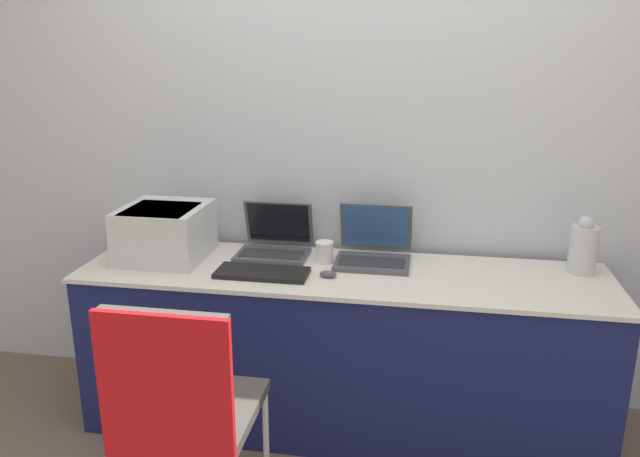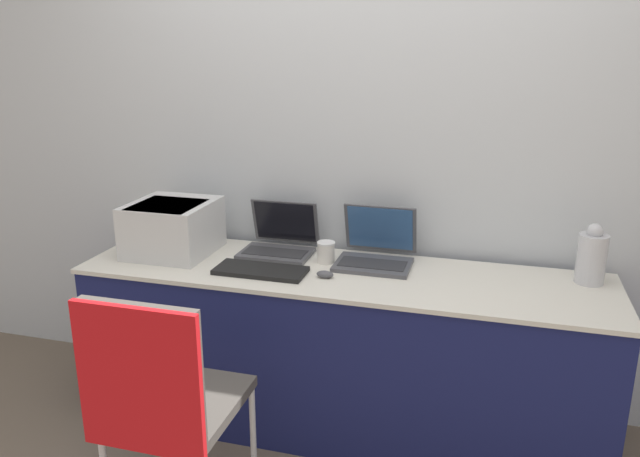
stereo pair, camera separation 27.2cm
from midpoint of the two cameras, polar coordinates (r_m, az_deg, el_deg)
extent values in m
cube|color=silver|center=(2.95, 0.51, 8.52)|extent=(8.00, 0.05, 2.60)
cube|color=#191E51|center=(2.89, -0.77, -11.18)|extent=(2.29, 0.58, 0.74)
cube|color=silver|center=(2.73, -0.80, -4.14)|extent=(2.31, 0.60, 0.02)
cube|color=silver|center=(2.98, -16.52, -0.36)|extent=(0.37, 0.39, 0.24)
cube|color=#51565B|center=(2.92, -17.01, 1.29)|extent=(0.29, 0.29, 0.04)
cube|color=#4C4C51|center=(2.92, -7.06, -2.47)|extent=(0.33, 0.22, 0.02)
cube|color=#2D2D30|center=(2.91, -7.13, -2.34)|extent=(0.29, 0.12, 0.00)
cube|color=#4C4C51|center=(3.02, -6.36, 0.49)|extent=(0.33, 0.06, 0.22)
cube|color=black|center=(3.01, -6.40, 0.48)|extent=(0.30, 0.05, 0.19)
cube|color=#4C4C51|center=(2.80, 2.03, -3.22)|extent=(0.33, 0.24, 0.02)
cube|color=#2D2D30|center=(2.78, 1.99, -3.10)|extent=(0.29, 0.13, 0.00)
cube|color=#4C4C51|center=(2.91, 2.49, 0.13)|extent=(0.33, 0.08, 0.23)
cube|color=#2D5184|center=(2.91, 2.47, 0.13)|extent=(0.30, 0.07, 0.21)
cube|color=black|center=(2.71, -8.20, -4.08)|extent=(0.40, 0.17, 0.02)
cylinder|color=white|center=(2.82, -2.34, -2.29)|extent=(0.08, 0.08, 0.09)
cylinder|color=white|center=(2.80, -2.35, -1.35)|extent=(0.08, 0.08, 0.01)
ellipsoid|color=#4C4C51|center=(2.65, -2.20, -4.24)|extent=(0.07, 0.04, 0.03)
cylinder|color=silver|center=(2.86, 20.45, -1.88)|extent=(0.12, 0.12, 0.21)
sphere|color=silver|center=(2.82, 20.70, 0.41)|extent=(0.07, 0.07, 0.07)
cube|color=#4C4742|center=(2.35, -14.58, -16.01)|extent=(0.41, 0.46, 0.04)
cube|color=#4C4742|center=(2.06, -17.57, -13.15)|extent=(0.41, 0.03, 0.46)
cylinder|color=silver|center=(2.71, -16.09, -17.47)|extent=(0.02, 0.02, 0.45)
cylinder|color=silver|center=(2.59, -8.13, -18.79)|extent=(0.02, 0.02, 0.45)
cube|color=red|center=(2.05, -17.86, -14.06)|extent=(0.43, 0.02, 0.51)
camera|label=1|loc=(0.14, -92.86, -0.86)|focal=35.00mm
camera|label=2|loc=(0.14, 87.14, 0.86)|focal=35.00mm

